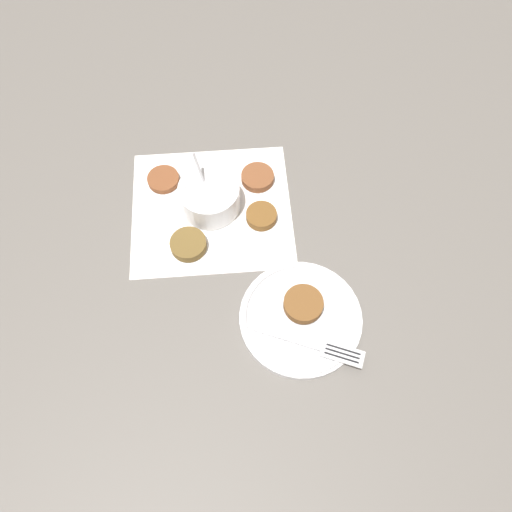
# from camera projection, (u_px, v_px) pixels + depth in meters

# --- Properties ---
(ground_plane) EXTENTS (4.00, 4.00, 0.00)m
(ground_plane) POSITION_uv_depth(u_px,v_px,m) (227.00, 205.00, 0.97)
(ground_plane) COLOR #605B56
(napkin) EXTENTS (0.31, 0.29, 0.00)m
(napkin) POSITION_uv_depth(u_px,v_px,m) (214.00, 208.00, 0.96)
(napkin) COLOR white
(napkin) RESTS_ON ground_plane
(sauce_bowl) EXTENTS (0.12, 0.11, 0.12)m
(sauce_bowl) POSITION_uv_depth(u_px,v_px,m) (212.00, 197.00, 0.94)
(sauce_bowl) COLOR silver
(sauce_bowl) RESTS_ON napkin
(fritter_0) EXTENTS (0.06, 0.06, 0.01)m
(fritter_0) POSITION_uv_depth(u_px,v_px,m) (166.00, 179.00, 0.98)
(fritter_0) COLOR brown
(fritter_0) RESTS_ON napkin
(fritter_1) EXTENTS (0.07, 0.07, 0.02)m
(fritter_1) POSITION_uv_depth(u_px,v_px,m) (191.00, 244.00, 0.91)
(fritter_1) COLOR brown
(fritter_1) RESTS_ON napkin
(fritter_2) EXTENTS (0.06, 0.06, 0.02)m
(fritter_2) POSITION_uv_depth(u_px,v_px,m) (264.00, 216.00, 0.94)
(fritter_2) COLOR brown
(fritter_2) RESTS_ON napkin
(fritter_3) EXTENTS (0.06, 0.06, 0.02)m
(fritter_3) POSITION_uv_depth(u_px,v_px,m) (260.00, 177.00, 0.98)
(fritter_3) COLOR brown
(fritter_3) RESTS_ON napkin
(serving_plate) EXTENTS (0.21, 0.21, 0.02)m
(serving_plate) POSITION_uv_depth(u_px,v_px,m) (303.00, 317.00, 0.85)
(serving_plate) COLOR silver
(serving_plate) RESTS_ON ground_plane
(fritter_on_plate) EXTENTS (0.07, 0.07, 0.02)m
(fritter_on_plate) POSITION_uv_depth(u_px,v_px,m) (306.00, 304.00, 0.84)
(fritter_on_plate) COLOR brown
(fritter_on_plate) RESTS_ON serving_plate
(fork) EXTENTS (0.18, 0.10, 0.00)m
(fork) POSITION_uv_depth(u_px,v_px,m) (323.00, 347.00, 0.81)
(fork) COLOR silver
(fork) RESTS_ON serving_plate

